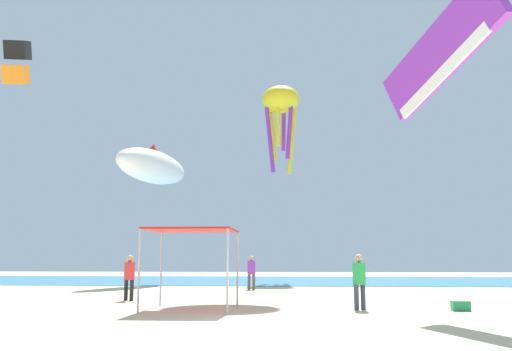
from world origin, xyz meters
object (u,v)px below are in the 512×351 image
(person_leftmost, at_px, (359,277))
(kite_octopus_yellow, at_px, (281,104))
(kite_parafoil_purple, at_px, (440,54))
(person_central, at_px, (251,270))
(canopy_tent, at_px, (192,234))
(person_near_tent, at_px, (129,274))
(kite_box_black, at_px, (17,62))
(cooler_box, at_px, (461,305))
(kite_inflatable_white, at_px, (153,166))

(person_leftmost, distance_m, kite_octopus_yellow, 26.45)
(kite_octopus_yellow, xyz_separation_m, kite_parafoil_purple, (5.83, -24.60, -5.50))
(person_central, bearing_deg, canopy_tent, -61.39)
(person_leftmost, bearing_deg, person_near_tent, -62.58)
(person_leftmost, height_order, kite_box_black, kite_box_black)
(kite_box_black, bearing_deg, cooler_box, -26.28)
(person_central, xyz_separation_m, kite_parafoil_purple, (7.13, -12.91, 7.08))
(canopy_tent, bearing_deg, kite_inflatable_white, 109.39)
(canopy_tent, bearing_deg, person_near_tent, 131.12)
(person_central, xyz_separation_m, kite_box_black, (-10.75, -5.90, 9.87))
(kite_octopus_yellow, bearing_deg, kite_inflatable_white, -43.16)
(person_central, height_order, kite_inflatable_white, kite_inflatable_white)
(canopy_tent, xyz_separation_m, kite_box_black, (-9.75, 5.86, 8.44))
(cooler_box, height_order, kite_box_black, kite_box_black)
(person_leftmost, height_order, kite_octopus_yellow, kite_octopus_yellow)
(person_central, relative_size, cooler_box, 3.20)
(person_central, distance_m, kite_box_black, 15.74)
(canopy_tent, relative_size, kite_box_black, 1.19)
(person_central, xyz_separation_m, kite_inflatable_white, (-7.19, 5.83, 6.75))
(person_near_tent, distance_m, kite_inflatable_white, 15.69)
(canopy_tent, distance_m, person_near_tent, 5.16)
(kite_octopus_yellow, xyz_separation_m, kite_box_black, (-12.05, -17.59, -2.71))
(person_leftmost, distance_m, kite_inflatable_white, 21.88)
(kite_inflatable_white, relative_size, kite_octopus_yellow, 1.16)
(cooler_box, bearing_deg, kite_octopus_yellow, 105.59)
(canopy_tent, height_order, person_near_tent, canopy_tent)
(kite_octopus_yellow, distance_m, kite_parafoil_purple, 25.88)
(person_central, relative_size, kite_box_black, 0.77)
(kite_inflatable_white, distance_m, kite_box_black, 12.65)
(person_central, bearing_deg, person_leftmost, -34.68)
(cooler_box, relative_size, kite_box_black, 0.24)
(person_central, height_order, kite_box_black, kite_box_black)
(person_leftmost, relative_size, cooler_box, 3.18)
(cooler_box, xyz_separation_m, kite_inflatable_white, (-14.95, 17.28, 7.64))
(person_near_tent, bearing_deg, kite_inflatable_white, 131.33)
(person_leftmost, height_order, kite_parafoil_purple, kite_parafoil_purple)
(person_near_tent, xyz_separation_m, kite_inflatable_white, (-2.93, 13.86, 6.76))
(cooler_box, bearing_deg, person_central, 124.12)
(person_near_tent, distance_m, kite_box_black, 12.01)
(kite_octopus_yellow, bearing_deg, canopy_tent, 6.63)
(kite_parafoil_purple, bearing_deg, kite_octopus_yellow, -11.27)
(kite_inflatable_white, distance_m, kite_octopus_yellow, 11.85)
(canopy_tent, bearing_deg, person_central, 85.15)
(kite_parafoil_purple, bearing_deg, cooler_box, -47.63)
(person_near_tent, distance_m, person_central, 9.09)
(cooler_box, distance_m, kite_box_black, 22.11)
(canopy_tent, distance_m, person_leftmost, 5.75)
(person_central, distance_m, cooler_box, 13.86)
(person_leftmost, relative_size, person_central, 0.99)
(person_central, bearing_deg, cooler_box, -22.42)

